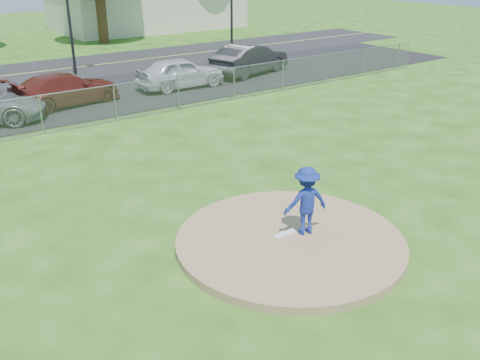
# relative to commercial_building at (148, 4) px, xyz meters

# --- Properties ---
(ground) EXTENTS (120.00, 120.00, 0.00)m
(ground) POSITION_rel_commercial_building_xyz_m (-16.00, -28.00, -2.16)
(ground) COLOR #255412
(ground) RESTS_ON ground
(pitchers_mound) EXTENTS (5.40, 5.40, 0.20)m
(pitchers_mound) POSITION_rel_commercial_building_xyz_m (-16.00, -38.00, -2.06)
(pitchers_mound) COLOR #957552
(pitchers_mound) RESTS_ON ground
(pitching_rubber) EXTENTS (0.60, 0.15, 0.04)m
(pitching_rubber) POSITION_rel_commercial_building_xyz_m (-16.00, -37.80, -1.94)
(pitching_rubber) COLOR white
(pitching_rubber) RESTS_ON pitchers_mound
(chain_link_fence) EXTENTS (40.00, 0.06, 1.50)m
(chain_link_fence) POSITION_rel_commercial_building_xyz_m (-16.00, -26.00, -1.41)
(chain_link_fence) COLOR gray
(chain_link_fence) RESTS_ON ground
(parking_lot) EXTENTS (50.00, 8.00, 0.01)m
(parking_lot) POSITION_rel_commercial_building_xyz_m (-16.00, -21.50, -2.15)
(parking_lot) COLOR black
(parking_lot) RESTS_ON ground
(street) EXTENTS (60.00, 7.00, 0.01)m
(street) POSITION_rel_commercial_building_xyz_m (-16.00, -14.00, -2.16)
(street) COLOR black
(street) RESTS_ON ground
(commercial_building) EXTENTS (16.40, 9.40, 4.30)m
(commercial_building) POSITION_rel_commercial_building_xyz_m (0.00, 0.00, 0.00)
(commercial_building) COLOR beige
(commercial_building) RESTS_ON ground
(traffic_signal_right) EXTENTS (1.28, 0.20, 5.60)m
(traffic_signal_right) POSITION_rel_commercial_building_xyz_m (-1.76, -16.00, 1.20)
(traffic_signal_right) COLOR black
(traffic_signal_right) RESTS_ON ground
(pitcher) EXTENTS (1.21, 0.89, 1.67)m
(pitcher) POSITION_rel_commercial_building_xyz_m (-15.54, -37.99, -1.12)
(pitcher) COLOR navy
(pitcher) RESTS_ON pitchers_mound
(parked_car_darkred) EXTENTS (5.28, 2.79, 1.46)m
(parked_car_darkred) POSITION_rel_commercial_building_xyz_m (-15.75, -22.31, -1.42)
(parked_car_darkred) COLOR maroon
(parked_car_darkred) RESTS_ON parking_lot
(parked_car_pearl) EXTENTS (4.59, 1.92, 1.55)m
(parked_car_pearl) POSITION_rel_commercial_building_xyz_m (-9.84, -22.50, -1.37)
(parked_car_pearl) COLOR silver
(parked_car_pearl) RESTS_ON parking_lot
(parked_car_charcoal) EXTENTS (5.51, 3.16, 1.72)m
(parked_car_charcoal) POSITION_rel_commercial_building_xyz_m (-4.93, -21.86, -1.29)
(parked_car_charcoal) COLOR #242426
(parked_car_charcoal) RESTS_ON parking_lot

